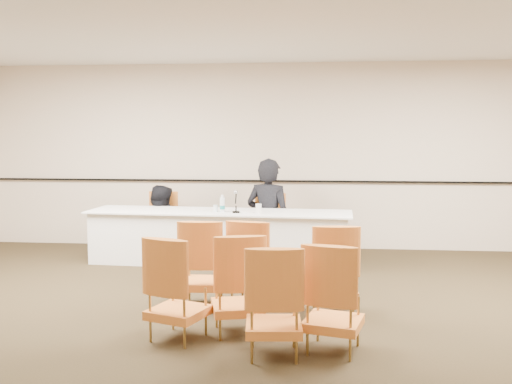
# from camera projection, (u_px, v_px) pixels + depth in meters

# --- Properties ---
(floor) EXTENTS (10.00, 10.00, 0.00)m
(floor) POSITION_uv_depth(u_px,v_px,m) (259.00, 328.00, 5.45)
(floor) COLOR black
(floor) RESTS_ON ground
(ceiling) EXTENTS (10.00, 10.00, 0.00)m
(ceiling) POSITION_uv_depth(u_px,v_px,m) (259.00, 7.00, 5.15)
(ceiling) COLOR silver
(ceiling) RESTS_ON ground
(wall_back) EXTENTS (10.00, 0.04, 3.00)m
(wall_back) POSITION_uv_depth(u_px,v_px,m) (281.00, 156.00, 9.26)
(wall_back) COLOR beige
(wall_back) RESTS_ON ground
(wall_rail) EXTENTS (9.80, 0.04, 0.03)m
(wall_rail) POSITION_uv_depth(u_px,v_px,m) (281.00, 181.00, 9.26)
(wall_rail) COLOR black
(wall_rail) RESTS_ON wall_back
(panel_table) EXTENTS (3.83, 1.08, 0.76)m
(panel_table) POSITION_uv_depth(u_px,v_px,m) (219.00, 237.00, 8.21)
(panel_table) COLOR white
(panel_table) RESTS_ON ground
(panelist_main) EXTENTS (0.83, 0.67, 1.96)m
(panelist_main) POSITION_uv_depth(u_px,v_px,m) (269.00, 223.00, 8.65)
(panelist_main) COLOR black
(panelist_main) RESTS_ON ground
(panelist_main_chair) EXTENTS (0.53, 0.53, 0.95)m
(panelist_main_chair) POSITION_uv_depth(u_px,v_px,m) (269.00, 226.00, 8.65)
(panelist_main_chair) COLOR #BB7321
(panelist_main_chair) RESTS_ON ground
(panelist_second) EXTENTS (0.92, 0.79, 1.63)m
(panelist_second) POSITION_uv_depth(u_px,v_px,m) (160.00, 237.00, 8.94)
(panelist_second) COLOR black
(panelist_second) RESTS_ON ground
(panelist_second_chair) EXTENTS (0.53, 0.53, 0.95)m
(panelist_second_chair) POSITION_uv_depth(u_px,v_px,m) (160.00, 223.00, 8.91)
(panelist_second_chair) COLOR #BB7321
(panelist_second_chair) RESTS_ON ground
(papers) EXTENTS (0.36, 0.31, 0.00)m
(papers) POSITION_uv_depth(u_px,v_px,m) (245.00, 212.00, 8.10)
(papers) COLOR white
(papers) RESTS_ON panel_table
(microphone) EXTENTS (0.15, 0.24, 0.31)m
(microphone) POSITION_uv_depth(u_px,v_px,m) (236.00, 202.00, 7.97)
(microphone) COLOR black
(microphone) RESTS_ON panel_table
(water_bottle) EXTENTS (0.09, 0.09, 0.24)m
(water_bottle) POSITION_uv_depth(u_px,v_px,m) (222.00, 204.00, 8.05)
(water_bottle) COLOR #16797B
(water_bottle) RESTS_ON panel_table
(drinking_glass) EXTENTS (0.08, 0.08, 0.10)m
(drinking_glass) POSITION_uv_depth(u_px,v_px,m) (216.00, 208.00, 8.08)
(drinking_glass) COLOR silver
(drinking_glass) RESTS_ON panel_table
(coffee_cup) EXTENTS (0.09, 0.09, 0.13)m
(coffee_cup) POSITION_uv_depth(u_px,v_px,m) (259.00, 209.00, 7.93)
(coffee_cup) COLOR white
(coffee_cup) RESTS_ON panel_table
(aud_chair_front_left) EXTENTS (0.52, 0.52, 0.95)m
(aud_chair_front_left) POSITION_uv_depth(u_px,v_px,m) (203.00, 263.00, 6.13)
(aud_chair_front_left) COLOR #BB7321
(aud_chair_front_left) RESTS_ON ground
(aud_chair_front_mid) EXTENTS (0.59, 0.59, 0.95)m
(aud_chair_front_mid) POSITION_uv_depth(u_px,v_px,m) (253.00, 263.00, 6.13)
(aud_chair_front_mid) COLOR #BB7321
(aud_chair_front_mid) RESTS_ON ground
(aud_chair_front_right) EXTENTS (0.54, 0.54, 0.95)m
(aud_chair_front_right) POSITION_uv_depth(u_px,v_px,m) (333.00, 269.00, 5.83)
(aud_chair_front_right) COLOR #BB7321
(aud_chair_front_right) RESTS_ON ground
(aud_chair_back_left) EXTENTS (0.64, 0.64, 0.95)m
(aud_chair_back_left) POSITION_uv_depth(u_px,v_px,m) (178.00, 288.00, 5.13)
(aud_chair_back_left) COLOR #BB7321
(aud_chair_back_left) RESTS_ON ground
(aud_chair_back_mid) EXTENTS (0.54, 0.54, 0.95)m
(aud_chair_back_mid) POSITION_uv_depth(u_px,v_px,m) (274.00, 300.00, 4.74)
(aud_chair_back_mid) COLOR #BB7321
(aud_chair_back_mid) RESTS_ON ground
(aud_chair_back_right) EXTENTS (0.61, 0.61, 0.95)m
(aud_chair_back_right) POSITION_uv_depth(u_px,v_px,m) (334.00, 297.00, 4.84)
(aud_chair_back_right) COLOR #BB7321
(aud_chair_back_right) RESTS_ON ground
(aud_chair_extra) EXTENTS (0.61, 0.61, 0.95)m
(aud_chair_extra) POSITION_uv_depth(u_px,v_px,m) (237.00, 283.00, 5.29)
(aud_chair_extra) COLOR #BB7321
(aud_chair_extra) RESTS_ON ground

